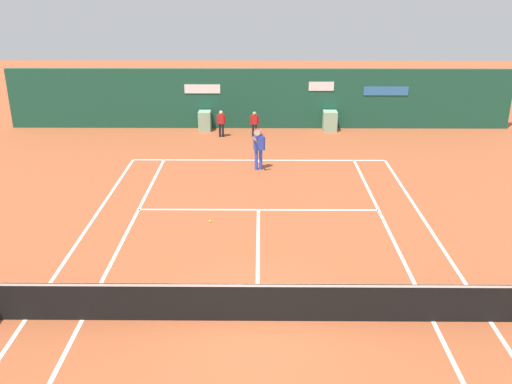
{
  "coord_description": "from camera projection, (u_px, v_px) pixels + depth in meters",
  "views": [
    {
      "loc": [
        0.06,
        -10.92,
        7.43
      ],
      "look_at": [
        -0.08,
        5.99,
        0.8
      ],
      "focal_mm": 39.71,
      "sensor_mm": 36.0,
      "label": 1
    }
  ],
  "objects": [
    {
      "name": "tennis_ball_by_sideline",
      "position": [
        210.0,
        221.0,
        17.9
      ],
      "size": [
        0.07,
        0.07,
        0.07
      ],
      "primitive_type": "sphere",
      "color": "#CCE033",
      "rests_on": "ground_plane"
    },
    {
      "name": "ball_kid_centre_post",
      "position": [
        221.0,
        122.0,
        26.85
      ],
      "size": [
        0.42,
        0.2,
        1.27
      ],
      "rotation": [
        0.0,
        0.0,
        2.99
      ],
      "color": "black",
      "rests_on": "ground_plane"
    },
    {
      "name": "sponsor_back_wall",
      "position": [
        260.0,
        100.0,
        28.16
      ],
      "size": [
        25.0,
        1.02,
        2.96
      ],
      "color": "#194C38",
      "rests_on": "ground_plane"
    },
    {
      "name": "tennis_net",
      "position": [
        257.0,
        301.0,
        12.69
      ],
      "size": [
        12.1,
        0.1,
        1.07
      ],
      "color": "#4C4C51",
      "rests_on": "ground_plane"
    },
    {
      "name": "ground_plane",
      "position": [
        257.0,
        306.0,
        13.41
      ],
      "size": [
        80.0,
        80.0,
        0.01
      ],
      "color": "#A8512D"
    },
    {
      "name": "player_on_baseline",
      "position": [
        259.0,
        146.0,
        22.29
      ],
      "size": [
        0.52,
        0.8,
        1.85
      ],
      "rotation": [
        0.0,
        0.0,
        3.44
      ],
      "color": "blue",
      "rests_on": "ground_plane"
    },
    {
      "name": "ball_kid_right_post",
      "position": [
        254.0,
        122.0,
        26.85
      ],
      "size": [
        0.41,
        0.18,
        1.23
      ],
      "rotation": [
        0.0,
        0.0,
        3.04
      ],
      "color": "black",
      "rests_on": "ground_plane"
    }
  ]
}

